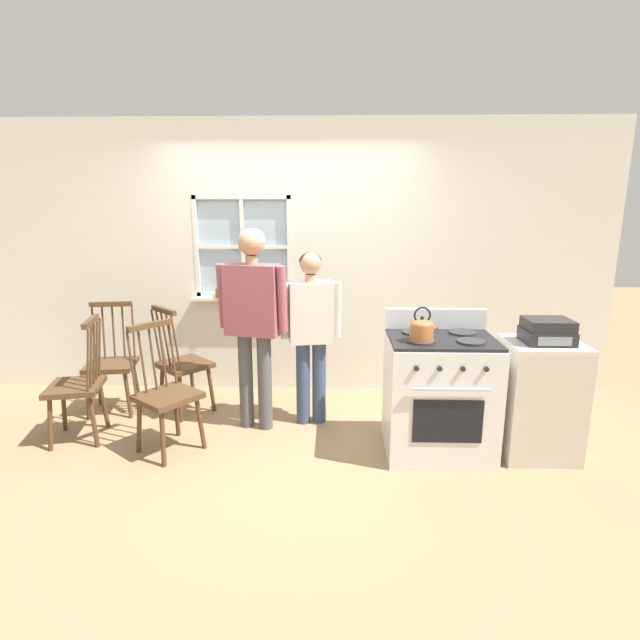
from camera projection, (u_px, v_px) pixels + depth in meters
name	position (u px, v px, depth m)	size (l,w,h in m)	color
ground_plane	(278.00, 450.00, 3.94)	(16.00, 16.00, 0.00)	#937551
wall_back	(293.00, 260.00, 4.99)	(6.40, 0.16, 2.70)	silver
chair_by_window	(166.00, 395.00, 3.86)	(0.57, 0.58, 1.01)	#4C331E
chair_near_wall	(183.00, 365.00, 4.58)	(0.58, 0.58, 1.01)	#4C331E
chair_center_cluster	(112.00, 364.00, 4.60)	(0.47, 0.46, 1.01)	#4C331E
chair_near_stove	(78.00, 386.00, 4.04)	(0.48, 0.49, 1.01)	#4C331E
person_elderly_left	(253.00, 309.00, 4.12)	(0.61, 0.31, 1.71)	#4C4C51
person_teen_center	(311.00, 324.00, 4.26)	(0.53, 0.27, 1.51)	#384766
stove	(439.00, 394.00, 3.83)	(0.80, 0.68, 1.08)	silver
kettle	(422.00, 329.00, 3.58)	(0.21, 0.17, 0.25)	#A86638
potted_plant	(221.00, 289.00, 4.99)	(0.11, 0.11, 0.27)	#935B3D
side_counter	(539.00, 399.00, 3.80)	(0.55, 0.50, 0.90)	beige
stereo	(547.00, 331.00, 3.66)	(0.34, 0.29, 0.18)	#232326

